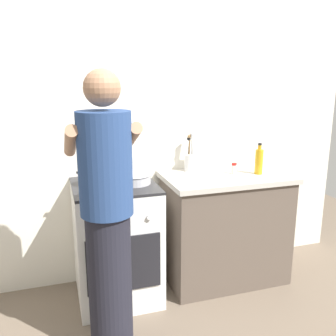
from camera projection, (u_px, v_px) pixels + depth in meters
ground at (167, 297)px, 2.84m from camera, size 6.00×6.00×0.00m
back_wall at (171, 127)px, 3.06m from camera, size 3.20×0.10×2.50m
countertop at (224, 227)px, 3.03m from camera, size 1.00×0.60×0.90m
stove_range at (116, 242)px, 2.76m from camera, size 0.60×0.62×0.90m
pot at (94, 178)px, 2.62m from camera, size 0.24×0.18×0.11m
mixing_bowl at (133, 178)px, 2.68m from camera, size 0.27×0.27×0.08m
utensil_crock at (191, 159)px, 3.02m from camera, size 0.10×0.10×0.33m
spice_bottle at (234, 169)px, 2.94m from camera, size 0.04×0.04×0.09m
oil_bottle at (259, 161)px, 2.93m from camera, size 0.06×0.06×0.25m
person at (107, 220)px, 2.10m from camera, size 0.41×0.50×1.70m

